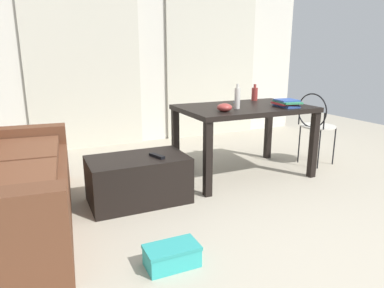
# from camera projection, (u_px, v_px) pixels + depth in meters

# --- Properties ---
(ground_plane) EXTENTS (8.71, 8.71, 0.00)m
(ground_plane) POSITION_uv_depth(u_px,v_px,m) (222.00, 185.00, 3.60)
(ground_plane) COLOR #B2A893
(wall_back) EXTENTS (5.17, 0.10, 2.58)m
(wall_back) POSITION_uv_depth(u_px,v_px,m) (151.00, 56.00, 5.22)
(wall_back) COLOR silver
(wall_back) RESTS_ON ground
(curtains) EXTENTS (3.53, 0.03, 2.20)m
(curtains) POSITION_uv_depth(u_px,v_px,m) (153.00, 69.00, 5.20)
(curtains) COLOR beige
(curtains) RESTS_ON ground
(couch) EXTENTS (1.00, 2.08, 0.76)m
(couch) POSITION_uv_depth(u_px,v_px,m) (7.00, 188.00, 2.71)
(couch) COLOR brown
(couch) RESTS_ON ground
(coffee_table) EXTENTS (0.88, 0.53, 0.42)m
(coffee_table) POSITION_uv_depth(u_px,v_px,m) (138.00, 179.00, 3.17)
(coffee_table) COLOR black
(coffee_table) RESTS_ON ground
(craft_table) EXTENTS (1.39, 0.90, 0.77)m
(craft_table) POSITION_uv_depth(u_px,v_px,m) (244.00, 115.00, 3.78)
(craft_table) COLOR black
(craft_table) RESTS_ON ground
(wire_chair) EXTENTS (0.41, 0.43, 0.88)m
(wire_chair) POSITION_uv_depth(u_px,v_px,m) (315.00, 121.00, 4.15)
(wire_chair) COLOR silver
(wire_chair) RESTS_ON ground
(bottle_near) EXTENTS (0.06, 0.06, 0.25)m
(bottle_near) POSITION_uv_depth(u_px,v_px,m) (237.00, 98.00, 3.55)
(bottle_near) COLOR beige
(bottle_near) RESTS_ON craft_table
(bottle_far) EXTENTS (0.07, 0.07, 0.19)m
(bottle_far) POSITION_uv_depth(u_px,v_px,m) (255.00, 94.00, 4.19)
(bottle_far) COLOR #99332D
(bottle_far) RESTS_ON craft_table
(bowl) EXTENTS (0.15, 0.15, 0.08)m
(bowl) POSITION_uv_depth(u_px,v_px,m) (225.00, 107.00, 3.39)
(bowl) COLOR #9E3833
(bowl) RESTS_ON craft_table
(book_stack) EXTENTS (0.25, 0.33, 0.08)m
(book_stack) POSITION_uv_depth(u_px,v_px,m) (286.00, 103.00, 3.70)
(book_stack) COLOR #33519E
(book_stack) RESTS_ON craft_table
(scissors) EXTENTS (0.11, 0.10, 0.00)m
(scissors) POSITION_uv_depth(u_px,v_px,m) (236.00, 102.00, 4.06)
(scissors) COLOR #9EA0A5
(scissors) RESTS_ON craft_table
(tv_remote_primary) EXTENTS (0.10, 0.18, 0.03)m
(tv_remote_primary) POSITION_uv_depth(u_px,v_px,m) (157.00, 156.00, 3.11)
(tv_remote_primary) COLOR black
(tv_remote_primary) RESTS_ON coffee_table
(shoebox) EXTENTS (0.34, 0.20, 0.14)m
(shoebox) POSITION_uv_depth(u_px,v_px,m) (172.00, 256.00, 2.22)
(shoebox) COLOR #33B2AD
(shoebox) RESTS_ON ground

